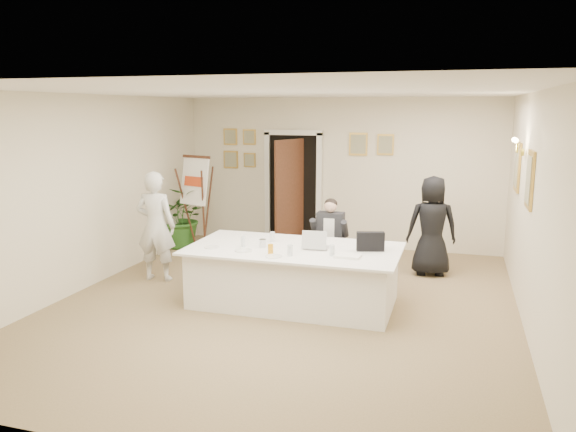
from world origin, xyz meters
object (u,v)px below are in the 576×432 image
(flip_chart, at_px, (199,208))
(paper_stack, at_px, (348,256))
(oj_glass, at_px, (271,249))
(standing_woman, at_px, (432,226))
(standing_man, at_px, (156,226))
(potted_palm, at_px, (182,217))
(conference_table, at_px, (294,275))
(steel_jug, at_px, (263,243))
(seated_man, at_px, (330,240))
(laptop_bag, at_px, (370,241))
(laptop, at_px, (316,238))

(flip_chart, xyz_separation_m, paper_stack, (3.25, -2.51, -0.01))
(flip_chart, relative_size, oj_glass, 13.32)
(flip_chart, distance_m, standing_woman, 4.17)
(paper_stack, bearing_deg, standing_man, 167.24)
(potted_palm, bearing_deg, conference_table, -39.79)
(flip_chart, xyz_separation_m, steel_jug, (2.07, -2.34, 0.03))
(oj_glass, bearing_deg, flip_chart, 130.68)
(potted_palm, bearing_deg, standing_woman, -6.20)
(conference_table, height_order, seated_man, seated_man)
(standing_woman, height_order, steel_jug, standing_woman)
(laptop_bag, bearing_deg, flip_chart, 132.53)
(laptop, xyz_separation_m, paper_stack, (0.49, -0.34, -0.12))
(standing_man, bearing_deg, seated_man, -169.47)
(standing_man, distance_m, laptop_bag, 3.32)
(conference_table, bearing_deg, paper_stack, -19.51)
(laptop, distance_m, steel_jug, 0.72)
(steel_jug, bearing_deg, standing_woman, 44.06)
(seated_man, distance_m, flip_chart, 2.91)
(laptop_bag, height_order, paper_stack, laptop_bag)
(laptop, height_order, oj_glass, laptop)
(paper_stack, distance_m, oj_glass, 0.98)
(conference_table, xyz_separation_m, standing_man, (-2.31, 0.42, 0.45))
(steel_jug, bearing_deg, paper_stack, -8.32)
(seated_man, xyz_separation_m, laptop_bag, (0.77, -1.03, 0.26))
(potted_palm, relative_size, paper_stack, 3.66)
(seated_man, xyz_separation_m, flip_chart, (-2.70, 1.09, 0.16))
(conference_table, relative_size, oj_glass, 21.57)
(standing_woman, relative_size, potted_palm, 1.35)
(standing_man, xyz_separation_m, laptop_bag, (3.31, -0.30, 0.06))
(oj_glass, bearing_deg, conference_table, 66.37)
(laptop, relative_size, oj_glass, 2.69)
(standing_man, height_order, paper_stack, standing_man)
(laptop, bearing_deg, seated_man, 89.86)
(oj_glass, xyz_separation_m, steel_jug, (-0.22, 0.32, -0.01))
(seated_man, distance_m, laptop_bag, 1.31)
(standing_woman, bearing_deg, flip_chart, -13.56)
(laptop, bearing_deg, conference_table, -172.05)
(standing_woman, bearing_deg, standing_man, 11.32)
(potted_palm, height_order, oj_glass, potted_palm)
(flip_chart, distance_m, potted_palm, 0.52)
(flip_chart, height_order, potted_palm, flip_chart)
(conference_table, height_order, laptop_bag, laptop_bag)
(paper_stack, height_order, oj_glass, oj_glass)
(standing_man, relative_size, steel_jug, 15.28)
(steel_jug, bearing_deg, potted_palm, 134.77)
(conference_table, bearing_deg, oj_glass, -113.63)
(seated_man, xyz_separation_m, laptop, (0.06, -1.09, 0.27))
(oj_glass, height_order, steel_jug, oj_glass)
(seated_man, distance_m, standing_woman, 1.66)
(oj_glass, bearing_deg, laptop_bag, 24.72)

